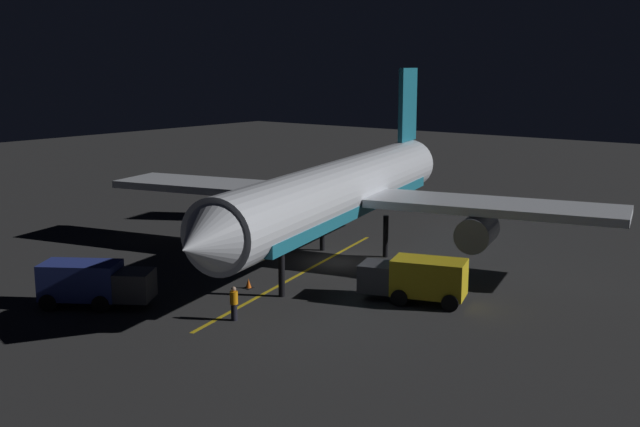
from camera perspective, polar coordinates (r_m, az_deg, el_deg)
ground_plane at (r=49.73m, az=1.43°, el=-3.73°), size 180.00×180.00×0.20m
apron_guide_stripe at (r=46.72m, az=-1.61°, el=-4.57°), size 5.40×22.23×0.01m
airliner at (r=49.32m, az=1.73°, el=1.61°), size 34.60×36.25×12.28m
baggage_truck at (r=42.21m, az=-16.52°, el=-5.03°), size 5.98×4.90×2.35m
catering_truck at (r=41.49m, az=7.26°, el=-4.91°), size 5.99×3.76×2.40m
ground_crew_worker at (r=38.61m, az=-6.40°, el=-6.63°), size 0.40×0.40×1.74m
traffic_cone_near_left at (r=44.11m, az=-5.33°, el=-5.22°), size 0.50×0.50×0.55m
traffic_cone_near_right at (r=42.31m, az=8.14°, el=-6.00°), size 0.50×0.50×0.55m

